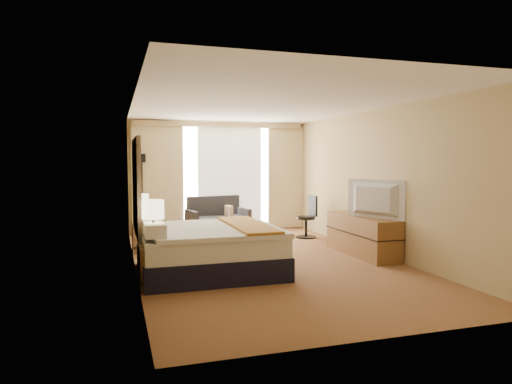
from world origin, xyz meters
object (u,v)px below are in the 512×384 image
object	(u,v)px
nightstand_left	(157,266)
lamp_right	(142,200)
nightstand_right	(145,237)
loveseat	(218,221)
floor_lamp	(142,178)
lamp_left	(153,210)
television	(372,199)
media_dresser	(362,235)
desk_chair	(308,219)
bed	(208,249)

from	to	relation	value
nightstand_left	lamp_right	distance (m)	2.55
nightstand_right	loveseat	xyz separation A→B (m)	(1.73, 1.59, 0.01)
nightstand_right	floor_lamp	size ratio (longest dim) A/B	0.30
nightstand_right	floor_lamp	world-z (taller)	floor_lamp
lamp_left	floor_lamp	bearing A→B (deg)	88.68
lamp_left	television	world-z (taller)	television
loveseat	lamp_left	xyz separation A→B (m)	(-1.76, -4.05, 0.74)
media_dresser	television	distance (m)	0.79
desk_chair	lamp_right	xyz separation A→B (m)	(-3.55, -0.54, 0.54)
nightstand_right	media_dresser	distance (m)	3.97
nightstand_right	floor_lamp	xyz separation A→B (m)	(0.07, 1.85, 1.02)
bed	lamp_left	world-z (taller)	lamp_left
bed	desk_chair	world-z (taller)	bed
lamp_right	television	distance (m)	4.12
lamp_left	television	distance (m)	3.73
bed	television	xyz separation A→B (m)	(2.84, 0.10, 0.67)
nightstand_left	television	world-z (taller)	television
loveseat	lamp_right	distance (m)	2.51
lamp_right	nightstand_right	bearing A→B (deg)	40.71
floor_lamp	desk_chair	bearing A→B (deg)	-21.51
nightstand_right	floor_lamp	bearing A→B (deg)	87.97
nightstand_left	television	bearing A→B (deg)	10.14
floor_lamp	lamp_left	world-z (taller)	floor_lamp
desk_chair	media_dresser	bearing A→B (deg)	-88.63
nightstand_right	bed	bearing A→B (deg)	-67.40
floor_lamp	desk_chair	world-z (taller)	floor_lamp
nightstand_left	media_dresser	size ratio (longest dim) A/B	0.31
bed	lamp_right	xyz separation A→B (m)	(-0.86, 1.90, 0.59)
floor_lamp	lamp_right	distance (m)	1.93
media_dresser	lamp_left	distance (m)	3.93
nightstand_left	floor_lamp	xyz separation A→B (m)	(0.07, 4.35, 1.02)
loveseat	lamp_right	size ratio (longest dim) A/B	2.81
bed	lamp_right	bearing A→B (deg)	114.30
nightstand_left	television	distance (m)	3.78
lamp_right	lamp_left	bearing A→B (deg)	-89.63
loveseat	lamp_left	distance (m)	4.48
desk_chair	lamp_right	world-z (taller)	lamp_right
desk_chair	bed	bearing A→B (deg)	-142.22
bed	nightstand_left	bearing A→B (deg)	-145.49
bed	media_dresser	bearing A→B (deg)	9.69
nightstand_left	lamp_left	xyz separation A→B (m)	(-0.03, 0.04, 0.75)
desk_chair	nightstand_right	bearing A→B (deg)	-176.32
television	lamp_left	bearing A→B (deg)	76.25
lamp_left	lamp_right	world-z (taller)	lamp_left
media_dresser	loveseat	xyz separation A→B (m)	(-1.97, 3.04, -0.07)
nightstand_right	lamp_left	distance (m)	2.57
lamp_left	desk_chair	bearing A→B (deg)	39.81
lamp_right	television	bearing A→B (deg)	-26.01
desk_chair	lamp_right	size ratio (longest dim) A/B	1.76
bed	loveseat	size ratio (longest dim) A/B	1.38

